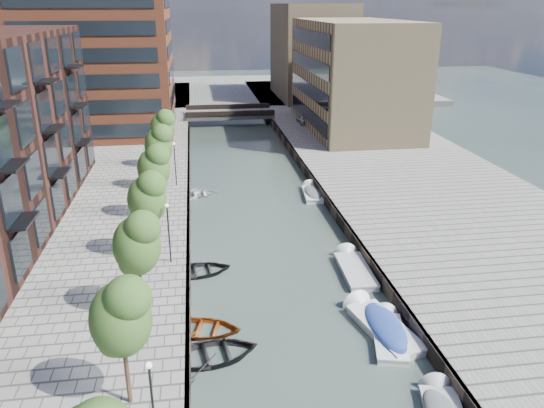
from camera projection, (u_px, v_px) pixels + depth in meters
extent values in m
plane|color=#38473F|center=(253.00, 192.00, 51.03)|extent=(300.00, 300.00, 0.00)
cube|color=gray|center=(412.00, 179.00, 53.01)|extent=(20.00, 140.00, 1.00)
cube|color=#332823|center=(189.00, 190.00, 50.03)|extent=(0.25, 140.00, 1.00)
cube|color=#332823|center=(315.00, 184.00, 51.67)|extent=(0.25, 140.00, 1.00)
cube|color=gray|center=(220.00, 91.00, 106.38)|extent=(80.00, 40.00, 1.00)
cube|color=brown|center=(94.00, 12.00, 66.21)|extent=(18.00, 18.00, 30.00)
cube|color=tan|center=(353.00, 75.00, 70.72)|extent=(12.00, 25.00, 14.00)
cube|color=tan|center=(312.00, 51.00, 94.43)|extent=(12.00, 20.00, 16.00)
cube|color=gray|center=(229.00, 114.00, 80.18)|extent=(13.00, 6.00, 0.60)
cube|color=#332823|center=(231.00, 114.00, 77.38)|extent=(13.00, 0.40, 0.80)
cube|color=#332823|center=(228.00, 107.00, 82.56)|extent=(13.00, 0.40, 0.80)
cylinder|color=#382619|center=(127.00, 370.00, 22.12)|extent=(0.20, 0.20, 3.20)
ellipsoid|color=#2C4F1D|center=(120.00, 314.00, 21.16)|extent=(2.50, 2.50, 3.25)
cylinder|color=#382619|center=(141.00, 287.00, 28.60)|extent=(0.20, 0.20, 3.20)
ellipsoid|color=#2C4F1D|center=(136.00, 241.00, 27.63)|extent=(2.50, 2.50, 3.25)
cylinder|color=#382619|center=(150.00, 235.00, 35.08)|extent=(0.20, 0.20, 3.20)
ellipsoid|color=#2C4F1D|center=(147.00, 196.00, 34.11)|extent=(2.50, 2.50, 3.25)
cylinder|color=#382619|center=(156.00, 199.00, 41.56)|extent=(0.20, 0.20, 3.20)
ellipsoid|color=#2C4F1D|center=(153.00, 166.00, 40.59)|extent=(2.50, 2.50, 3.25)
cylinder|color=#382619|center=(161.00, 173.00, 48.03)|extent=(0.20, 0.20, 3.20)
ellipsoid|color=#2C4F1D|center=(158.00, 143.00, 47.07)|extent=(2.50, 2.50, 3.25)
cylinder|color=#382619|center=(164.00, 153.00, 54.51)|extent=(0.20, 0.20, 3.20)
ellipsoid|color=#2C4F1D|center=(162.00, 126.00, 53.55)|extent=(2.50, 2.50, 3.25)
sphere|color=#FFF2CC|center=(149.00, 365.00, 18.67)|extent=(0.24, 0.24, 0.24)
cylinder|color=black|center=(169.00, 234.00, 34.19)|extent=(0.10, 0.10, 4.00)
sphere|color=#FFF2CC|center=(167.00, 205.00, 33.48)|extent=(0.24, 0.24, 0.24)
cylinder|color=black|center=(175.00, 165.00, 48.99)|extent=(0.10, 0.10, 4.00)
sphere|color=#FFF2CC|center=(174.00, 144.00, 48.29)|extent=(0.24, 0.24, 0.24)
imported|color=black|center=(212.00, 359.00, 26.99)|extent=(5.36, 4.21, 1.01)
imported|color=#83350E|center=(203.00, 332.00, 29.15)|extent=(4.90, 3.97, 0.90)
imported|color=white|center=(198.00, 196.00, 49.79)|extent=(4.64, 3.75, 0.85)
imported|color=black|center=(199.00, 274.00, 35.51)|extent=(4.75, 3.68, 0.91)
cube|color=white|center=(385.00, 332.00, 29.06)|extent=(3.04, 5.43, 0.72)
cube|color=white|center=(385.00, 326.00, 28.92)|extent=(3.15, 5.56, 0.11)
cone|color=white|center=(361.00, 308.00, 31.27)|extent=(2.08, 1.42, 1.89)
ellipsoid|color=#213F9A|center=(385.00, 325.00, 28.90)|extent=(2.83, 4.97, 0.62)
cone|color=silver|center=(436.00, 392.00, 24.54)|extent=(1.72, 1.16, 1.57)
cube|color=silver|center=(355.00, 274.00, 35.36)|extent=(1.96, 4.90, 0.68)
cube|color=silver|center=(356.00, 269.00, 35.23)|extent=(2.05, 5.01, 0.11)
cone|color=silver|center=(347.00, 257.00, 37.59)|extent=(1.82, 1.01, 1.79)
cube|color=white|center=(389.00, 341.00, 28.36)|extent=(2.54, 4.49, 0.60)
cube|color=white|center=(389.00, 336.00, 28.24)|extent=(2.63, 4.60, 0.09)
cone|color=white|center=(385.00, 318.00, 30.32)|extent=(1.72, 1.18, 1.57)
ellipsoid|color=navy|center=(389.00, 335.00, 28.23)|extent=(2.36, 4.11, 0.52)
cube|color=white|center=(312.00, 196.00, 49.75)|extent=(1.94, 4.32, 0.59)
cube|color=white|center=(313.00, 193.00, 49.64)|extent=(2.02, 4.41, 0.09)
cone|color=white|center=(310.00, 188.00, 51.69)|extent=(1.62, 0.96, 1.55)
ellipsoid|color=#54595B|center=(313.00, 192.00, 49.62)|extent=(1.82, 3.94, 0.51)
imported|color=#A2A5A7|center=(304.00, 119.00, 75.24)|extent=(1.70, 3.72, 1.24)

